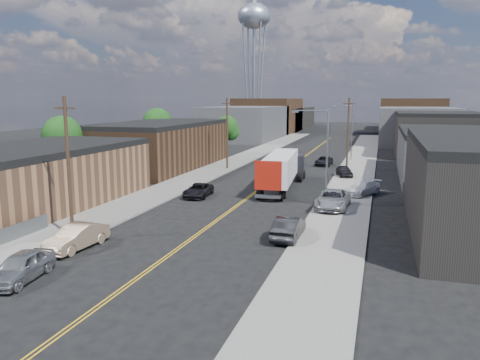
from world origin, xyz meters
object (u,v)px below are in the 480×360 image
Objects in this scene: car_left_a at (21,267)px; car_right_lot_a at (333,199)px; car_left_c at (198,190)px; car_right_lot_b at (362,188)px; semi_truck at (284,168)px; car_left_b at (77,237)px; car_right_oncoming at (289,228)px; car_ahead_truck at (324,161)px; water_tower at (254,21)px; car_right_lot_c at (344,171)px.

car_right_lot_a reaches higher than car_left_a.
car_right_lot_a is (14.60, 21.81, 0.18)m from car_left_a.
car_right_lot_b is (16.00, 5.20, 0.18)m from car_left_c.
car_right_lot_b is at bearing 52.07° from car_left_a.
semi_truck is at bearing 67.37° from car_left_a.
car_left_b is 29.00m from car_right_lot_b.
car_right_oncoming is 1.03× the size of car_ahead_truck.
semi_truck reaches higher than car_left_a.
car_left_c is 0.82× the size of car_right_lot_a.
water_tower reaches higher than car_right_lot_b.
car_left_c is (-7.40, -7.13, -1.62)m from semi_truck.
car_right_lot_c reaches higher than car_left_c.
car_right_oncoming is (28.60, -95.62, -29.84)m from water_tower.
car_left_b reaches higher than car_ahead_truck.
semi_truck reaches higher than car_ahead_truck.
water_tower is at bearing 141.57° from car_right_lot_b.
car_right_lot_a reaches higher than car_left_b.
car_right_lot_b is (16.90, 28.80, 0.06)m from car_left_a.
car_right_lot_b is at bearing -93.39° from car_right_lot_c.
car_left_b is at bearing -131.10° from car_right_lot_a.
semi_truck reaches higher than car_right_lot_c.
car_left_c is 1.01× the size of car_ahead_truck.
car_right_lot_a is at bearing -105.52° from car_right_lot_c.
car_right_lot_a reaches higher than car_ahead_truck.
water_tower is 6.28× the size of car_right_lot_a.
semi_truck is 3.23× the size of car_left_c.
semi_truck is at bearing 127.11° from car_right_lot_a.
semi_truck reaches higher than car_right_oncoming.
car_left_b is (15.60, -102.00, -29.84)m from water_tower.
semi_truck reaches higher than car_right_lot_b.
car_left_c is at bearing -44.69° from car_right_oncoming.
car_right_lot_a is (15.10, 16.21, 0.16)m from car_left_b.
water_tower is 95.83m from car_right_lot_a.
semi_truck is 3.22× the size of car_right_lot_b.
car_left_b is at bearing -98.03° from car_right_lot_b.
car_right_lot_c is at bearing 72.28° from car_left_b.
car_left_b is 46.14m from car_ahead_truck.
semi_truck is 19.88m from car_ahead_truck.
car_right_lot_b is at bearing -104.32° from car_right_oncoming.
car_right_lot_a is at bearing -70.31° from water_tower.
car_ahead_truck is at bearing 100.22° from car_right_lot_a.
car_right_oncoming is 1.23× the size of car_right_lot_c.
car_right_lot_a is at bearing -79.37° from car_right_lot_b.
semi_truck is at bearing 39.48° from car_left_c.
car_right_oncoming is at bearing -49.50° from car_left_c.
car_ahead_truck is (-6.50, 21.64, -0.19)m from car_right_lot_b.
car_left_b reaches higher than car_right_lot_c.
semi_truck is at bearing -72.39° from water_tower.
car_right_lot_c is (5.89, 9.44, -1.46)m from semi_truck.
water_tower reaches higher than car_left_b.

